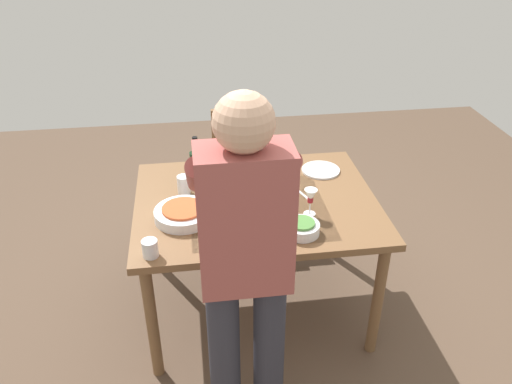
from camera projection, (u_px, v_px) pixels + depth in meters
ground_plane at (256, 305)px, 3.24m from camera, size 6.00×6.00×0.00m
dining_table at (256, 212)px, 2.88m from camera, size 1.33×1.03×0.77m
chair_near at (242, 164)px, 3.73m from camera, size 0.40×0.40×0.91m
person_server at (245, 263)px, 2.06m from camera, size 0.42×0.61×1.69m
wine_bottle at (197, 167)px, 2.94m from camera, size 0.07×0.07×0.30m
wine_glass_left at (207, 179)px, 2.83m from camera, size 0.07×0.07×0.15m
wine_glass_right at (311, 197)px, 2.66m from camera, size 0.07×0.07×0.15m
water_cup_near_left at (150, 248)px, 2.39m from camera, size 0.08×0.08×0.09m
water_cup_near_right at (243, 157)px, 3.17m from camera, size 0.06×0.06×0.11m
water_cup_far_left at (184, 185)px, 2.87m from camera, size 0.07×0.07×0.11m
serving_bowl_pasta at (183, 213)px, 2.66m from camera, size 0.30×0.30×0.07m
side_bowl_salad at (302, 228)px, 2.55m from camera, size 0.18×0.18×0.07m
dinner_plate_near at (321, 170)px, 3.12m from camera, size 0.23×0.23×0.01m
dinner_plate_far at (256, 207)px, 2.76m from camera, size 0.23×0.23×0.01m
table_knife at (299, 192)px, 2.91m from camera, size 0.08×0.19×0.00m
table_fork at (247, 181)px, 3.01m from camera, size 0.05×0.18×0.00m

